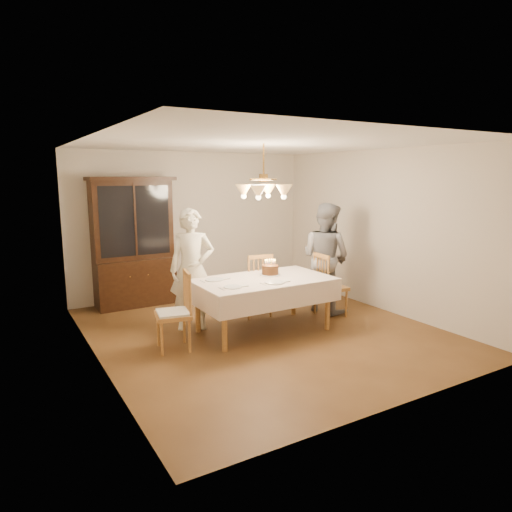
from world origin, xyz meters
TOP-DOWN VIEW (x-y plane):
  - ground at (0.00, 0.00)m, footprint 5.00×5.00m
  - room_shell at (0.00, 0.00)m, footprint 5.00×5.00m
  - dining_table at (0.00, 0.00)m, footprint 1.90×1.10m
  - china_hutch at (-1.18, 2.25)m, footprint 1.38×0.54m
  - chair_far_side at (0.28, 0.67)m, footprint 0.50×0.48m
  - chair_left_end at (-1.34, -0.03)m, footprint 0.50×0.51m
  - chair_right_end at (1.27, 0.08)m, footprint 0.45×0.47m
  - elderly_woman at (-0.81, 0.61)m, footprint 0.74×0.62m
  - adult_in_grey at (1.39, 0.35)m, footprint 0.87×1.00m
  - birthday_cake at (0.21, 0.15)m, footprint 0.30×0.30m
  - place_setting_near_left at (-0.59, -0.24)m, footprint 0.38×0.23m
  - place_setting_near_right at (0.01, -0.30)m, footprint 0.41×0.27m
  - place_setting_far_left at (-0.62, 0.26)m, footprint 0.40×0.25m
  - chandelier at (-0.00, -0.00)m, footprint 0.62×0.62m

SIDE VIEW (x-z plane):
  - ground at x=0.00m, z-range 0.00..0.00m
  - chair_far_side at x=0.28m, z-range -0.06..0.94m
  - chair_right_end at x=1.27m, z-range -0.06..0.94m
  - chair_left_end at x=-1.34m, z-range -0.05..0.95m
  - dining_table at x=0.00m, z-range 0.30..1.06m
  - place_setting_near_left at x=-0.59m, z-range 0.76..0.77m
  - place_setting_far_left at x=-0.62m, z-range 0.76..0.77m
  - place_setting_near_right at x=0.01m, z-range 0.76..0.77m
  - birthday_cake at x=0.21m, z-range 0.71..0.94m
  - elderly_woman at x=-0.81m, z-range 0.00..1.73m
  - adult_in_grey at x=1.39m, z-range 0.00..1.76m
  - china_hutch at x=-1.18m, z-range -0.04..2.12m
  - room_shell at x=0.00m, z-range -0.92..4.08m
  - chandelier at x=0.00m, z-range 1.61..2.34m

